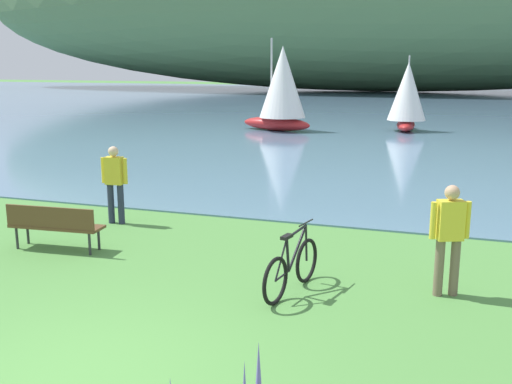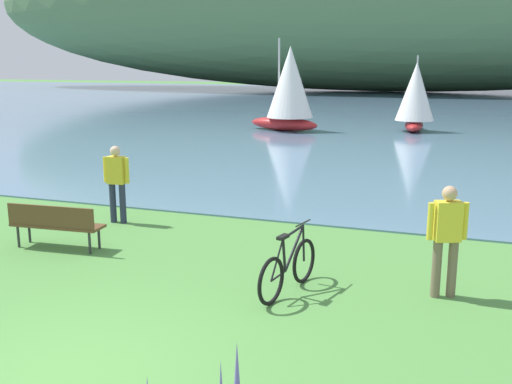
{
  "view_description": "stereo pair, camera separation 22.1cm",
  "coord_description": "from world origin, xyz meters",
  "px_view_note": "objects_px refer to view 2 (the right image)",
  "views": [
    {
      "loc": [
        3.84,
        -5.01,
        3.45
      ],
      "look_at": [
        0.26,
        5.6,
        1.0
      ],
      "focal_mm": 41.32,
      "sensor_mm": 36.0,
      "label": 1
    },
    {
      "loc": [
        4.05,
        -4.94,
        3.45
      ],
      "look_at": [
        0.26,
        5.6,
        1.0
      ],
      "focal_mm": 41.32,
      "sensor_mm": 36.0,
      "label": 2
    }
  ],
  "objects_px": {
    "person_at_shoreline": "(117,179)",
    "person_on_the_grass": "(447,234)",
    "sailboat_mid_bay": "(289,88)",
    "park_bench_near_camera": "(55,223)",
    "sailboat_nearest_to_shore": "(415,96)",
    "bicycle_leaning_near_bench": "(288,268)"
  },
  "relations": [
    {
      "from": "person_at_shoreline",
      "to": "person_on_the_grass",
      "type": "distance_m",
      "value": 7.24
    },
    {
      "from": "sailboat_mid_bay",
      "to": "person_at_shoreline",
      "type": "bearing_deg",
      "value": -85.2
    },
    {
      "from": "park_bench_near_camera",
      "to": "sailboat_nearest_to_shore",
      "type": "height_order",
      "value": "sailboat_nearest_to_shore"
    },
    {
      "from": "bicycle_leaning_near_bench",
      "to": "sailboat_mid_bay",
      "type": "xyz_separation_m",
      "value": [
        -6.25,
        20.97,
        1.84
      ]
    },
    {
      "from": "park_bench_near_camera",
      "to": "person_on_the_grass",
      "type": "relative_size",
      "value": 1.07
    },
    {
      "from": "sailboat_nearest_to_shore",
      "to": "sailboat_mid_bay",
      "type": "distance_m",
      "value": 6.4
    },
    {
      "from": "bicycle_leaning_near_bench",
      "to": "park_bench_near_camera",
      "type": "bearing_deg",
      "value": 172.86
    },
    {
      "from": "person_on_the_grass",
      "to": "sailboat_mid_bay",
      "type": "relative_size",
      "value": 0.37
    },
    {
      "from": "bicycle_leaning_near_bench",
      "to": "sailboat_nearest_to_shore",
      "type": "xyz_separation_m",
      "value": [
        -0.16,
        22.88,
        1.44
      ]
    },
    {
      "from": "bicycle_leaning_near_bench",
      "to": "sailboat_nearest_to_shore",
      "type": "height_order",
      "value": "sailboat_nearest_to_shore"
    },
    {
      "from": "bicycle_leaning_near_bench",
      "to": "sailboat_nearest_to_shore",
      "type": "bearing_deg",
      "value": 90.4
    },
    {
      "from": "bicycle_leaning_near_bench",
      "to": "person_at_shoreline",
      "type": "relative_size",
      "value": 1.02
    },
    {
      "from": "person_at_shoreline",
      "to": "sailboat_nearest_to_shore",
      "type": "relative_size",
      "value": 0.45
    },
    {
      "from": "bicycle_leaning_near_bench",
      "to": "sailboat_nearest_to_shore",
      "type": "distance_m",
      "value": 22.92
    },
    {
      "from": "park_bench_near_camera",
      "to": "person_on_the_grass",
      "type": "xyz_separation_m",
      "value": [
        7.01,
        0.05,
        0.46
      ]
    },
    {
      "from": "person_on_the_grass",
      "to": "sailboat_nearest_to_shore",
      "type": "distance_m",
      "value": 22.38
    },
    {
      "from": "park_bench_near_camera",
      "to": "sailboat_nearest_to_shore",
      "type": "relative_size",
      "value": 0.48
    },
    {
      "from": "person_on_the_grass",
      "to": "sailboat_mid_bay",
      "type": "xyz_separation_m",
      "value": [
        -8.5,
        20.32,
        1.26
      ]
    },
    {
      "from": "sailboat_nearest_to_shore",
      "to": "sailboat_mid_bay",
      "type": "bearing_deg",
      "value": -162.58
    },
    {
      "from": "park_bench_near_camera",
      "to": "sailboat_mid_bay",
      "type": "relative_size",
      "value": 0.39
    },
    {
      "from": "sailboat_nearest_to_shore",
      "to": "sailboat_mid_bay",
      "type": "relative_size",
      "value": 0.82
    },
    {
      "from": "person_on_the_grass",
      "to": "sailboat_mid_bay",
      "type": "bearing_deg",
      "value": 112.7
    }
  ]
}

